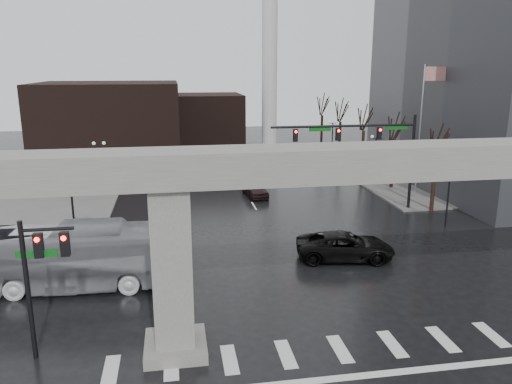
# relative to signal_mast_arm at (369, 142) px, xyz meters

# --- Properties ---
(ground) EXTENTS (160.00, 160.00, 0.00)m
(ground) POSITION_rel_signal_mast_arm_xyz_m (-8.99, -18.80, -5.83)
(ground) COLOR black
(ground) RESTS_ON ground
(sidewalk_ne) EXTENTS (28.00, 36.00, 0.15)m
(sidewalk_ne) POSITION_rel_signal_mast_arm_xyz_m (17.01, 17.20, -5.75)
(sidewalk_ne) COLOR slate
(sidewalk_ne) RESTS_ON ground
(elevated_guideway) EXTENTS (48.00, 2.60, 8.70)m
(elevated_guideway) POSITION_rel_signal_mast_arm_xyz_m (-7.73, -18.80, 1.05)
(elevated_guideway) COLOR gray
(elevated_guideway) RESTS_ON ground
(building_far_left) EXTENTS (16.00, 14.00, 10.00)m
(building_far_left) POSITION_rel_signal_mast_arm_xyz_m (-22.99, 23.20, -0.83)
(building_far_left) COLOR black
(building_far_left) RESTS_ON ground
(building_far_mid) EXTENTS (10.00, 10.00, 8.00)m
(building_far_mid) POSITION_rel_signal_mast_arm_xyz_m (-10.99, 33.20, -1.83)
(building_far_mid) COLOR black
(building_far_mid) RESTS_ON ground
(smokestack) EXTENTS (3.60, 3.60, 30.00)m
(smokestack) POSITION_rel_signal_mast_arm_xyz_m (-2.99, 27.20, 7.52)
(smokestack) COLOR silver
(smokestack) RESTS_ON ground
(signal_mast_arm) EXTENTS (12.12, 0.43, 8.00)m
(signal_mast_arm) POSITION_rel_signal_mast_arm_xyz_m (0.00, 0.00, 0.00)
(signal_mast_arm) COLOR black
(signal_mast_arm) RESTS_ON ground
(signal_left_pole) EXTENTS (2.30, 0.30, 6.00)m
(signal_left_pole) POSITION_rel_signal_mast_arm_xyz_m (-21.24, -18.30, -1.76)
(signal_left_pole) COLOR black
(signal_left_pole) RESTS_ON ground
(flagpole_assembly) EXTENTS (2.06, 0.12, 12.00)m
(flagpole_assembly) POSITION_rel_signal_mast_arm_xyz_m (6.30, 3.20, 1.70)
(flagpole_assembly) COLOR silver
(flagpole_assembly) RESTS_ON ground
(lamp_right_0) EXTENTS (1.22, 0.32, 5.11)m
(lamp_right_0) POSITION_rel_signal_mast_arm_xyz_m (4.51, -4.80, -2.36)
(lamp_right_0) COLOR black
(lamp_right_0) RESTS_ON ground
(lamp_right_1) EXTENTS (1.22, 0.32, 5.11)m
(lamp_right_1) POSITION_rel_signal_mast_arm_xyz_m (4.51, 9.20, -2.36)
(lamp_right_1) COLOR black
(lamp_right_1) RESTS_ON ground
(lamp_right_2) EXTENTS (1.22, 0.32, 5.11)m
(lamp_right_2) POSITION_rel_signal_mast_arm_xyz_m (4.51, 23.20, -2.36)
(lamp_right_2) COLOR black
(lamp_right_2) RESTS_ON ground
(lamp_left_0) EXTENTS (1.22, 0.32, 5.11)m
(lamp_left_0) POSITION_rel_signal_mast_arm_xyz_m (-22.49, -4.80, -2.36)
(lamp_left_0) COLOR black
(lamp_left_0) RESTS_ON ground
(lamp_left_1) EXTENTS (1.22, 0.32, 5.11)m
(lamp_left_1) POSITION_rel_signal_mast_arm_xyz_m (-22.49, 9.20, -2.36)
(lamp_left_1) COLOR black
(lamp_left_1) RESTS_ON ground
(lamp_left_2) EXTENTS (1.22, 0.32, 5.11)m
(lamp_left_2) POSITION_rel_signal_mast_arm_xyz_m (-22.49, 23.20, -2.36)
(lamp_left_2) COLOR black
(lamp_left_2) RESTS_ON ground
(tree_right_0) EXTENTS (1.09, 1.58, 7.50)m
(tree_right_0) POSITION_rel_signal_mast_arm_xyz_m (5.54, -0.78, -3.04)
(tree_right_0) COLOR black
(tree_right_0) RESTS_ON ground
(tree_right_1) EXTENTS (1.09, 1.61, 7.67)m
(tree_right_1) POSITION_rel_signal_mast_arm_xyz_m (5.54, 7.22, -2.98)
(tree_right_1) COLOR black
(tree_right_1) RESTS_ON ground
(tree_right_2) EXTENTS (1.10, 1.63, 7.85)m
(tree_right_2) POSITION_rel_signal_mast_arm_xyz_m (5.54, 15.22, -2.91)
(tree_right_2) COLOR black
(tree_right_2) RESTS_ON ground
(tree_right_3) EXTENTS (1.11, 1.66, 8.02)m
(tree_right_3) POSITION_rel_signal_mast_arm_xyz_m (5.54, 23.22, -2.85)
(tree_right_3) COLOR black
(tree_right_3) RESTS_ON ground
(tree_right_4) EXTENTS (1.12, 1.69, 8.19)m
(tree_right_4) POSITION_rel_signal_mast_arm_xyz_m (5.54, 31.22, -2.79)
(tree_right_4) COLOR black
(tree_right_4) RESTS_ON ground
(pickup_truck) EXTENTS (6.50, 3.78, 1.70)m
(pickup_truck) POSITION_rel_signal_mast_arm_xyz_m (-5.31, -9.89, -4.98)
(pickup_truck) COLOR black
(pickup_truck) RESTS_ON ground
(city_bus) EXTENTS (12.94, 3.69, 3.57)m
(city_bus) POSITION_rel_signal_mast_arm_xyz_m (-21.67, -11.39, -4.05)
(city_bus) COLOR silver
(city_bus) RESTS_ON ground
(far_car) EXTENTS (2.24, 4.61, 1.52)m
(far_car) POSITION_rel_signal_mast_arm_xyz_m (-8.36, 6.48, -5.07)
(far_car) COLOR black
(far_car) RESTS_ON ground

